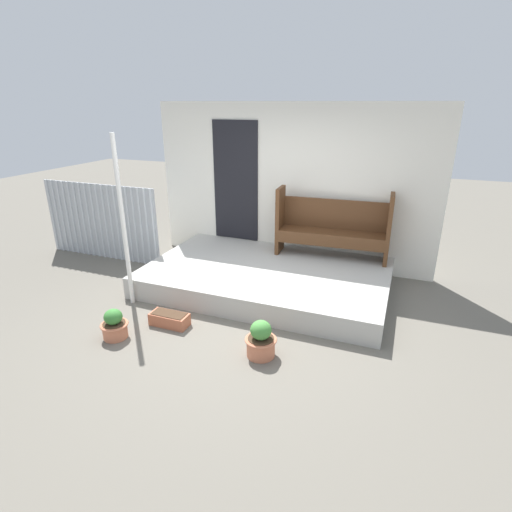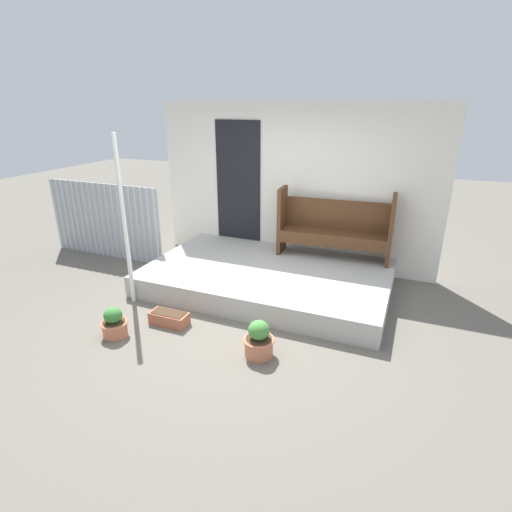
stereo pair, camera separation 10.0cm
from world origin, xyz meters
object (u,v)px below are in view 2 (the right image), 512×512
(support_post, at_px, (124,223))
(flower_pot_middle, at_px, (259,341))
(planter_box_rect, at_px, (169,318))
(bench, at_px, (334,225))
(flower_pot_left, at_px, (114,324))

(support_post, xyz_separation_m, flower_pot_middle, (2.08, -0.53, -0.94))
(flower_pot_middle, height_order, planter_box_rect, flower_pot_middle)
(support_post, bearing_deg, planter_box_rect, -22.40)
(bench, height_order, flower_pot_left, bench)
(support_post, bearing_deg, flower_pot_left, -65.38)
(bench, distance_m, planter_box_rect, 2.85)
(flower_pot_left, bearing_deg, planter_box_rect, 46.69)
(support_post, distance_m, bench, 3.06)
(support_post, height_order, bench, support_post)
(bench, distance_m, flower_pot_middle, 2.57)
(flower_pot_middle, bearing_deg, bench, 84.16)
(support_post, height_order, flower_pot_left, support_post)
(flower_pot_middle, bearing_deg, planter_box_rect, 171.45)
(support_post, bearing_deg, bench, 39.84)
(flower_pot_middle, bearing_deg, support_post, 165.86)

